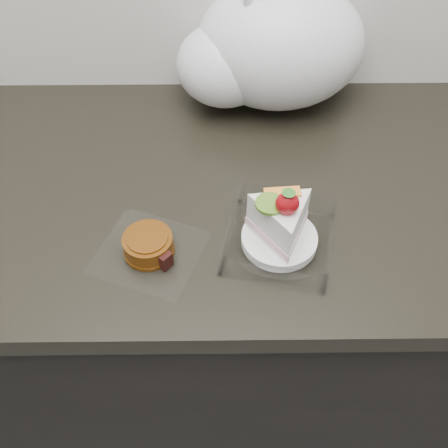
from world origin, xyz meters
The scene contains 4 objects.
counter centered at (0.00, 1.69, 0.45)m, with size 2.04×0.64×0.90m.
cake_tray centered at (0.14, 1.54, 0.93)m, with size 0.20×0.20×0.13m.
mooncake_wrap centered at (-0.07, 1.53, 0.91)m, with size 0.20×0.19×0.04m.
plastic_bag centered at (0.14, 1.94, 1.02)m, with size 0.44×0.37×0.31m.
Camera 1 is at (0.04, 1.04, 1.53)m, focal length 40.00 mm.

